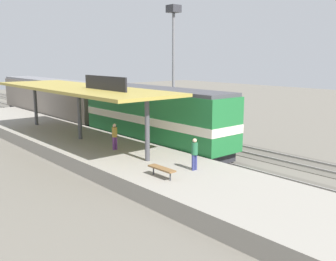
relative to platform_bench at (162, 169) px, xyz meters
name	(u,v)px	position (x,y,z in m)	size (l,w,h in m)	color
ground_plane	(151,139)	(8.00, 10.95, -1.34)	(120.00, 120.00, 0.00)	#666056
track_near	(132,142)	(6.00, 10.95, -1.31)	(3.20, 110.00, 0.16)	#565249
track_far	(174,134)	(10.60, 10.95, -1.31)	(3.20, 110.00, 0.16)	#565249
platform	(81,145)	(1.40, 10.95, -0.89)	(6.00, 44.00, 0.90)	gray
station_canopy	(79,89)	(1.40, 10.86, 3.19)	(5.20, 18.00, 4.70)	#47474C
platform_bench	(162,169)	(0.00, 0.00, 0.00)	(0.44, 1.70, 0.50)	#333338
locomotive	(154,117)	(6.00, 8.06, 1.07)	(2.93, 14.43, 4.44)	#28282D
passenger_carriage_single	(51,99)	(6.00, 26.06, 0.97)	(2.90, 20.00, 4.24)	#28282D
light_mast	(174,40)	(13.80, 14.66, 7.05)	(1.10, 1.10, 11.70)	slate
person_waiting	(195,153)	(2.13, -0.15, 0.51)	(0.34, 0.34, 1.71)	navy
person_walking	(115,135)	(1.46, 6.45, 0.51)	(0.34, 0.34, 1.71)	#663375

